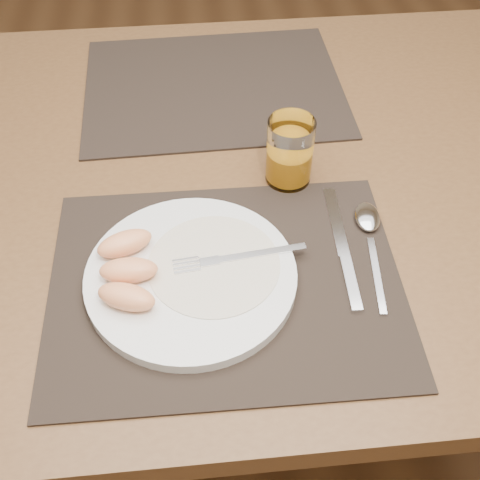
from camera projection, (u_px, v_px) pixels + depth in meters
name	position (u px, v px, depth m)	size (l,w,h in m)	color
ground	(234.00, 399.00, 1.48)	(5.00, 5.00, 0.00)	#54361D
table	(231.00, 208.00, 0.98)	(1.40, 0.90, 0.75)	brown
placemat_near	(226.00, 283.00, 0.77)	(0.45, 0.35, 0.00)	black
placemat_far	(214.00, 87.00, 1.06)	(0.45, 0.35, 0.00)	black
plate	(191.00, 276.00, 0.77)	(0.27, 0.27, 0.02)	white
plate_dressing	(214.00, 264.00, 0.77)	(0.17, 0.17, 0.00)	white
fork	(228.00, 259.00, 0.77)	(0.18, 0.04, 0.00)	silver
knife	(344.00, 256.00, 0.80)	(0.02, 0.22, 0.01)	silver
spoon	(369.00, 225.00, 0.83)	(0.04, 0.19, 0.01)	silver
juice_glass	(290.00, 154.00, 0.87)	(0.07, 0.07, 0.10)	white
grapefruit_wedges	(127.00, 269.00, 0.74)	(0.09, 0.14, 0.03)	#FFA568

